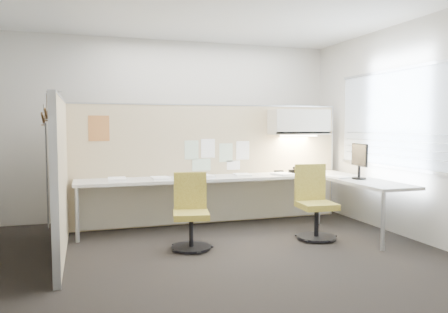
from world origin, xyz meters
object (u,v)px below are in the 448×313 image
object	(u,v)px
desk	(245,186)
chair_right	(314,205)
monitor	(359,159)
chair_left	(191,214)
phone	(303,170)

from	to	relation	value
desk	chair_right	world-z (taller)	chair_right
monitor	desk	bearing A→B (deg)	72.70
chair_left	desk	bearing A→B (deg)	49.22
chair_left	phone	xyz separation A→B (m)	(1.95, 0.89, 0.37)
desk	phone	xyz separation A→B (m)	(0.97, 0.10, 0.18)
phone	desk	bearing A→B (deg)	171.52
chair_right	monitor	bearing A→B (deg)	11.20
phone	monitor	bearing A→B (deg)	-78.98
desk	chair_left	size ratio (longest dim) A/B	4.53
chair_left	monitor	xyz separation A→B (m)	(2.36, 0.06, 0.60)
chair_left	phone	world-z (taller)	chair_left
desk	phone	bearing A→B (deg)	6.20
chair_left	chair_right	size ratio (longest dim) A/B	0.94
chair_left	phone	bearing A→B (deg)	35.16
phone	chair_left	bearing A→B (deg)	-170.06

